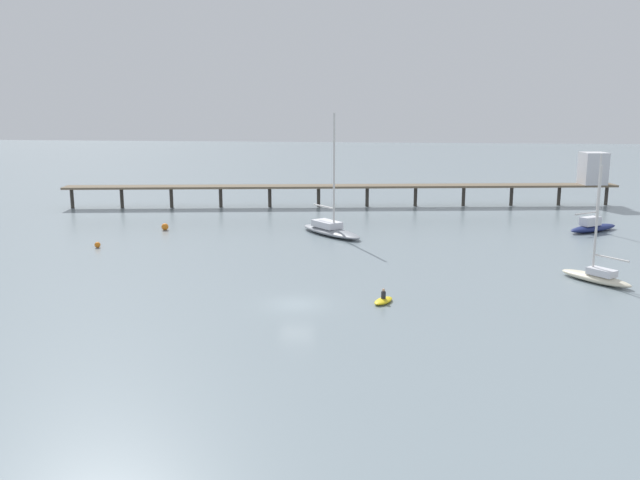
% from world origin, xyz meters
% --- Properties ---
extents(ground_plane, '(400.00, 400.00, 0.00)m').
position_xyz_m(ground_plane, '(0.00, 0.00, 0.00)').
color(ground_plane, gray).
extents(pier, '(79.50, 14.42, 7.76)m').
position_xyz_m(pier, '(13.75, 49.91, 3.81)').
color(pier, brown).
rests_on(pier, ground_plane).
extents(sailboat_gray, '(8.81, 9.29, 13.86)m').
position_xyz_m(sailboat_gray, '(0.10, 27.05, 0.73)').
color(sailboat_gray, gray).
rests_on(sailboat_gray, ground_plane).
extents(sailboat_cream, '(5.56, 6.14, 9.94)m').
position_xyz_m(sailboat_cream, '(24.51, 8.90, 0.65)').
color(sailboat_cream, beige).
rests_on(sailboat_cream, ground_plane).
extents(sailboat_navy, '(7.16, 5.94, 9.14)m').
position_xyz_m(sailboat_navy, '(30.68, 32.15, 0.72)').
color(sailboat_navy, navy).
rests_on(sailboat_navy, ground_plane).
extents(dinghy_yellow, '(1.91, 2.50, 1.14)m').
position_xyz_m(dinghy_yellow, '(6.57, 1.06, 0.22)').
color(dinghy_yellow, yellow).
rests_on(dinghy_yellow, ground_plane).
extents(mooring_buoy_far, '(0.62, 0.62, 0.62)m').
position_xyz_m(mooring_buoy_far, '(-23.61, 17.47, 0.31)').
color(mooring_buoy_far, orange).
rests_on(mooring_buoy_far, ground_plane).
extents(mooring_buoy_mid, '(0.83, 0.83, 0.83)m').
position_xyz_m(mooring_buoy_mid, '(-19.76, 27.60, 0.41)').
color(mooring_buoy_mid, orange).
rests_on(mooring_buoy_mid, ground_plane).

